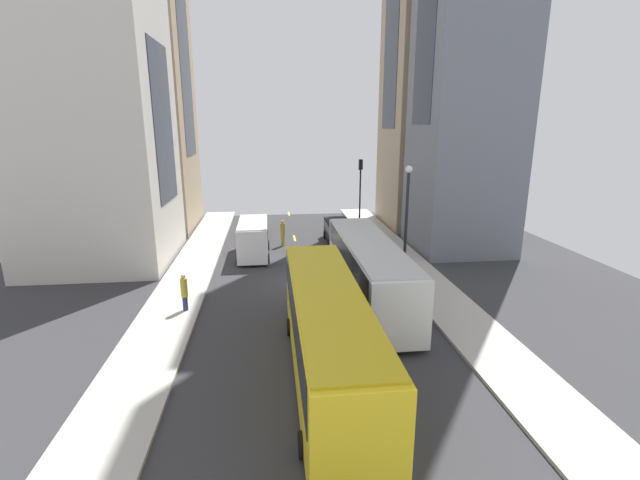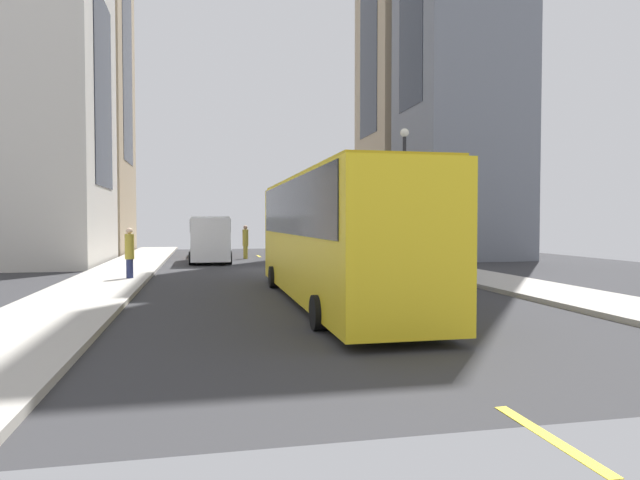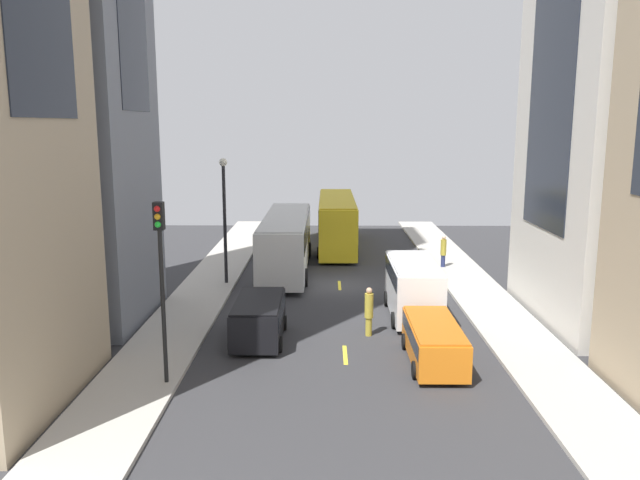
{
  "view_description": "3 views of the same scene",
  "coord_description": "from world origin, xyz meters",
  "px_view_note": "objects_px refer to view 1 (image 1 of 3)",
  "views": [
    {
      "loc": [
        1.98,
        25.57,
        9.33
      ],
      "look_at": [
        -1.15,
        -1.74,
        2.1
      ],
      "focal_mm": 24.94,
      "sensor_mm": 36.0,
      "label": 1
    },
    {
      "loc": [
        3.64,
        26.27,
        2.34
      ],
      "look_at": [
        -1.6,
        1.55,
        1.47
      ],
      "focal_mm": 31.19,
      "sensor_mm": 36.0,
      "label": 2
    },
    {
      "loc": [
        -0.73,
        -33.26,
        8.7
      ],
      "look_at": [
        -1.08,
        1.31,
        2.3
      ],
      "focal_mm": 35.13,
      "sensor_mm": 36.0,
      "label": 3
    }
  ],
  "objects_px": {
    "car_black_1": "(339,230)",
    "pedestrian_walking_far": "(184,291)",
    "car_orange_0": "(255,227)",
    "delivery_van_white": "(253,236)",
    "pedestrian_crossing_near": "(283,232)",
    "streetcar_yellow": "(328,328)",
    "traffic_light_near_corner": "(360,181)",
    "city_bus_white": "(369,266)"
  },
  "relations": [
    {
      "from": "car_black_1",
      "to": "pedestrian_crossing_near",
      "type": "xyz_separation_m",
      "value": [
        4.52,
        0.62,
        0.09
      ]
    },
    {
      "from": "car_orange_0",
      "to": "pedestrian_crossing_near",
      "type": "distance_m",
      "value": 3.74
    },
    {
      "from": "delivery_van_white",
      "to": "car_orange_0",
      "type": "height_order",
      "value": "delivery_van_white"
    },
    {
      "from": "delivery_van_white",
      "to": "pedestrian_crossing_near",
      "type": "height_order",
      "value": "delivery_van_white"
    },
    {
      "from": "car_black_1",
      "to": "pedestrian_crossing_near",
      "type": "height_order",
      "value": "pedestrian_crossing_near"
    },
    {
      "from": "delivery_van_white",
      "to": "pedestrian_crossing_near",
      "type": "distance_m",
      "value": 3.48
    },
    {
      "from": "pedestrian_walking_far",
      "to": "pedestrian_crossing_near",
      "type": "distance_m",
      "value": 13.36
    },
    {
      "from": "delivery_van_white",
      "to": "streetcar_yellow",
      "type": "bearing_deg",
      "value": 101.07
    },
    {
      "from": "city_bus_white",
      "to": "pedestrian_walking_far",
      "type": "relative_size",
      "value": 6.3
    },
    {
      "from": "city_bus_white",
      "to": "streetcar_yellow",
      "type": "relative_size",
      "value": 0.98
    },
    {
      "from": "delivery_van_white",
      "to": "car_orange_0",
      "type": "relative_size",
      "value": 1.16
    },
    {
      "from": "car_orange_0",
      "to": "traffic_light_near_corner",
      "type": "bearing_deg",
      "value": -166.83
    },
    {
      "from": "city_bus_white",
      "to": "delivery_van_white",
      "type": "height_order",
      "value": "city_bus_white"
    },
    {
      "from": "car_black_1",
      "to": "traffic_light_near_corner",
      "type": "bearing_deg",
      "value": -119.87
    },
    {
      "from": "delivery_van_white",
      "to": "car_orange_0",
      "type": "xyz_separation_m",
      "value": [
        0.0,
        -5.7,
        -0.61
      ]
    },
    {
      "from": "delivery_van_white",
      "to": "traffic_light_near_corner",
      "type": "height_order",
      "value": "traffic_light_near_corner"
    },
    {
      "from": "delivery_van_white",
      "to": "car_orange_0",
      "type": "bearing_deg",
      "value": -89.99
    },
    {
      "from": "car_black_1",
      "to": "pedestrian_walking_far",
      "type": "xyz_separation_m",
      "value": [
        9.86,
        12.86,
        0.17
      ]
    },
    {
      "from": "car_orange_0",
      "to": "traffic_light_near_corner",
      "type": "distance_m",
      "value": 10.21
    },
    {
      "from": "car_black_1",
      "to": "car_orange_0",
      "type": "bearing_deg",
      "value": -19.75
    },
    {
      "from": "pedestrian_crossing_near",
      "to": "delivery_van_white",
      "type": "bearing_deg",
      "value": 46.57
    },
    {
      "from": "delivery_van_white",
      "to": "traffic_light_near_corner",
      "type": "distance_m",
      "value": 12.56
    },
    {
      "from": "car_orange_0",
      "to": "pedestrian_walking_far",
      "type": "xyz_separation_m",
      "value": [
        3.15,
        15.27,
        0.27
      ]
    },
    {
      "from": "delivery_van_white",
      "to": "traffic_light_near_corner",
      "type": "xyz_separation_m",
      "value": [
        -9.35,
        -7.88,
        2.86
      ]
    },
    {
      "from": "delivery_van_white",
      "to": "car_black_1",
      "type": "relative_size",
      "value": 1.26
    },
    {
      "from": "city_bus_white",
      "to": "car_black_1",
      "type": "relative_size",
      "value": 2.82
    },
    {
      "from": "streetcar_yellow",
      "to": "traffic_light_near_corner",
      "type": "relative_size",
      "value": 2.03
    },
    {
      "from": "delivery_van_white",
      "to": "car_black_1",
      "type": "height_order",
      "value": "delivery_van_white"
    },
    {
      "from": "car_black_1",
      "to": "streetcar_yellow",
      "type": "bearing_deg",
      "value": 79.96
    },
    {
      "from": "pedestrian_crossing_near",
      "to": "traffic_light_near_corner",
      "type": "relative_size",
      "value": 0.34
    },
    {
      "from": "delivery_van_white",
      "to": "pedestrian_crossing_near",
      "type": "relative_size",
      "value": 2.63
    },
    {
      "from": "car_black_1",
      "to": "pedestrian_crossing_near",
      "type": "relative_size",
      "value": 2.09
    },
    {
      "from": "delivery_van_white",
      "to": "pedestrian_walking_far",
      "type": "relative_size",
      "value": 2.82
    },
    {
      "from": "streetcar_yellow",
      "to": "car_black_1",
      "type": "xyz_separation_m",
      "value": [
        -3.49,
        -19.73,
        -1.12
      ]
    },
    {
      "from": "city_bus_white",
      "to": "car_orange_0",
      "type": "height_order",
      "value": "city_bus_white"
    },
    {
      "from": "car_black_1",
      "to": "pedestrian_walking_far",
      "type": "bearing_deg",
      "value": 52.54
    },
    {
      "from": "delivery_van_white",
      "to": "car_black_1",
      "type": "bearing_deg",
      "value": -153.9
    },
    {
      "from": "delivery_van_white",
      "to": "traffic_light_near_corner",
      "type": "bearing_deg",
      "value": -139.86
    },
    {
      "from": "car_orange_0",
      "to": "pedestrian_walking_far",
      "type": "bearing_deg",
      "value": 78.36
    },
    {
      "from": "car_black_1",
      "to": "pedestrian_walking_far",
      "type": "relative_size",
      "value": 2.24
    },
    {
      "from": "streetcar_yellow",
      "to": "pedestrian_crossing_near",
      "type": "xyz_separation_m",
      "value": [
        1.03,
        -19.11,
        -1.02
      ]
    },
    {
      "from": "streetcar_yellow",
      "to": "car_black_1",
      "type": "distance_m",
      "value": 20.06
    }
  ]
}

